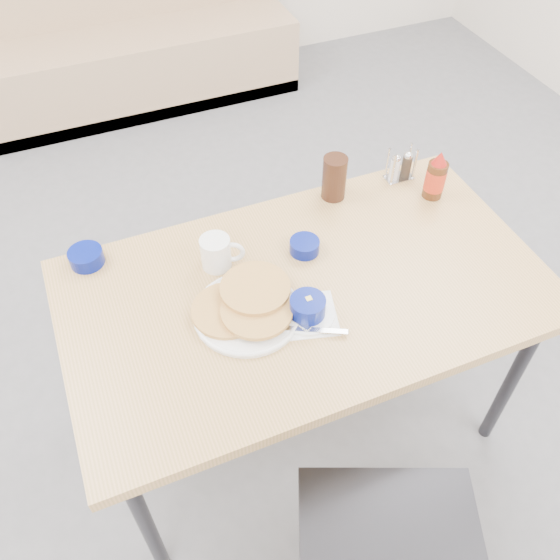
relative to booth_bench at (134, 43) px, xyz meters
name	(u,v)px	position (x,y,z in m)	size (l,w,h in m)	color
ground	(328,475)	(0.00, -2.78, -0.35)	(6.00, 6.00, 0.00)	slate
booth_bench	(134,43)	(0.00, 0.00, 0.00)	(1.90, 0.56, 1.22)	tan
dining_table	(306,301)	(0.00, -2.53, 0.35)	(1.40, 0.80, 0.76)	tan
pancake_plate	(247,307)	(-0.19, -2.56, 0.43)	(0.30, 0.30, 0.05)	white
coffee_mug	(217,252)	(-0.21, -2.35, 0.46)	(0.13, 0.09, 0.10)	white
grits_setting	(308,309)	(-0.04, -2.63, 0.44)	(0.20, 0.21, 0.07)	white
creamer_bowl	(86,257)	(-0.57, -2.19, 0.43)	(0.10, 0.10, 0.05)	navy
butter_bowl	(305,246)	(0.05, -2.40, 0.43)	(0.09, 0.09, 0.04)	navy
amber_tumbler	(334,178)	(0.25, -2.19, 0.49)	(0.08, 0.08, 0.15)	black
condiment_caddy	(400,168)	(0.50, -2.19, 0.45)	(0.10, 0.06, 0.12)	silver
syrup_bottle	(436,177)	(0.56, -2.32, 0.49)	(0.07, 0.07, 0.17)	#47230F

